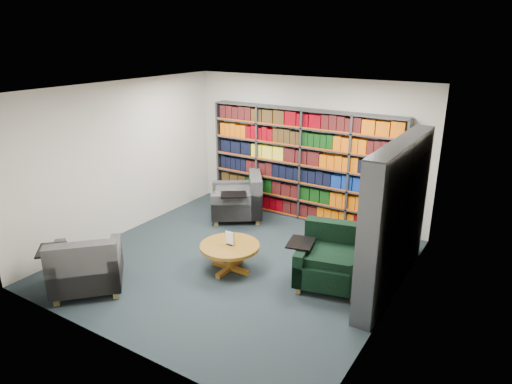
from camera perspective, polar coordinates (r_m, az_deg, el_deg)
The scene contains 7 objects.
room_shell at distance 7.06m, azimuth -2.58°, elevation 1.32°, with size 5.02×5.02×2.82m.
bookshelf_back at distance 9.09m, azimuth 5.82°, elevation 3.35°, with size 4.00×0.28×2.20m.
bookshelf_right at distance 6.77m, azimuth 17.08°, elevation -3.06°, with size 0.28×2.50×2.20m.
chair_teal_left at distance 9.25m, azimuth -1.86°, elevation -1.07°, with size 1.38×1.40×0.90m.
chair_green_right at distance 7.00m, azimuth 9.49°, elevation -8.43°, with size 1.24×1.15×0.87m.
chair_teal_front at distance 7.11m, azimuth -20.47°, elevation -8.99°, with size 1.36×1.36×0.88m.
coffee_table at distance 7.22m, azimuth -3.28°, elevation -7.24°, with size 0.94×0.94×0.66m.
Camera 1 is at (3.82, -5.53, 3.56)m, focal length 32.00 mm.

